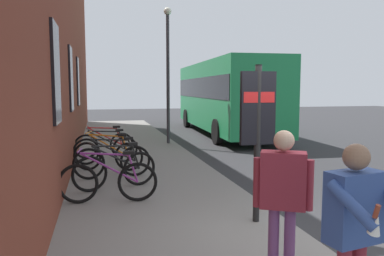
# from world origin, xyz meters

# --- Properties ---
(ground) EXTENTS (60.00, 60.00, 0.00)m
(ground) POSITION_xyz_m (6.00, -1.00, 0.00)
(ground) COLOR #2D2D30
(sidewalk_pavement) EXTENTS (24.00, 3.50, 0.12)m
(sidewalk_pavement) POSITION_xyz_m (8.00, 1.75, 0.06)
(sidewalk_pavement) COLOR gray
(sidewalk_pavement) RESTS_ON ground
(station_facade) EXTENTS (22.00, 0.65, 8.45)m
(station_facade) POSITION_xyz_m (8.99, 3.80, 4.22)
(station_facade) COLOR brown
(station_facade) RESTS_ON ground
(bicycle_under_window) EXTENTS (0.48, 1.77, 0.97)m
(bicycle_under_window) POSITION_xyz_m (2.39, 2.69, 0.51)
(bicycle_under_window) COLOR black
(bicycle_under_window) RESTS_ON sidewalk_pavement
(bicycle_far_end) EXTENTS (0.64, 1.72, 0.97)m
(bicycle_far_end) POSITION_xyz_m (3.33, 2.52, 0.51)
(bicycle_far_end) COLOR black
(bicycle_far_end) RESTS_ON sidewalk_pavement
(bicycle_by_door) EXTENTS (0.48, 1.77, 0.97)m
(bicycle_by_door) POSITION_xyz_m (4.30, 2.54, 0.51)
(bicycle_by_door) COLOR black
(bicycle_by_door) RESTS_ON sidewalk_pavement
(bicycle_end_of_row) EXTENTS (0.65, 1.71, 0.97)m
(bicycle_end_of_row) POSITION_xyz_m (5.10, 2.62, 0.51)
(bicycle_end_of_row) COLOR black
(bicycle_end_of_row) RESTS_ON sidewalk_pavement
(bicycle_nearest_sign) EXTENTS (0.48, 1.76, 0.97)m
(bicycle_nearest_sign) POSITION_xyz_m (6.07, 2.64, 0.51)
(bicycle_nearest_sign) COLOR black
(bicycle_nearest_sign) RESTS_ON sidewalk_pavement
(bicycle_mid_rack) EXTENTS (0.48, 1.76, 0.97)m
(bicycle_mid_rack) POSITION_xyz_m (7.01, 2.68, 0.51)
(bicycle_mid_rack) COLOR black
(bicycle_mid_rack) RESTS_ON sidewalk_pavement
(transit_info_sign) EXTENTS (0.10, 0.55, 2.40)m
(transit_info_sign) POSITION_xyz_m (0.85, 0.50, 1.72)
(transit_info_sign) COLOR black
(transit_info_sign) RESTS_ON sidewalk_pavement
(city_bus) EXTENTS (10.62, 3.08, 3.35)m
(city_bus) POSITION_xyz_m (12.74, -3.00, 1.92)
(city_bus) COLOR #1E8C4C
(city_bus) RESTS_ON ground
(pedestrian_by_facade) EXTENTS (0.42, 0.56, 1.62)m
(pedestrian_by_facade) POSITION_xyz_m (-0.89, 0.98, 1.11)
(pedestrian_by_facade) COLOR #723F72
(pedestrian_by_facade) RESTS_ON sidewalk_pavement
(tourist_with_hotdogs) EXTENTS (0.61, 0.61, 1.61)m
(tourist_with_hotdogs) POSITION_xyz_m (-1.87, 0.84, 1.11)
(tourist_with_hotdogs) COLOR maroon
(tourist_with_hotdogs) RESTS_ON sidewalk_pavement
(street_lamp) EXTENTS (0.28, 0.28, 4.98)m
(street_lamp) POSITION_xyz_m (9.47, 0.30, 3.09)
(street_lamp) COLOR #333338
(street_lamp) RESTS_ON sidewalk_pavement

